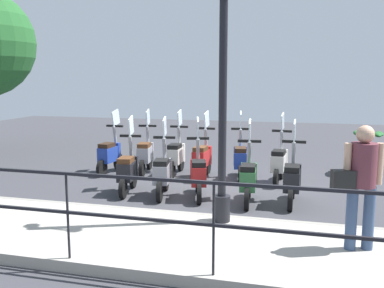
% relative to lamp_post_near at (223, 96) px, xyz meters
% --- Properties ---
extents(ground_plane, '(28.00, 28.00, 0.00)m').
position_rel_lamp_post_near_xyz_m(ground_plane, '(2.40, 0.64, -2.05)').
color(ground_plane, '#38383D').
extents(promenade_walkway, '(2.20, 20.00, 0.15)m').
position_rel_lamp_post_near_xyz_m(promenade_walkway, '(-0.75, 0.64, -1.98)').
color(promenade_walkway, '#A39E93').
rests_on(promenade_walkway, ground_plane).
extents(fence_railing, '(0.04, 16.03, 1.07)m').
position_rel_lamp_post_near_xyz_m(fence_railing, '(-1.80, 0.64, -1.14)').
color(fence_railing, black).
rests_on(fence_railing, promenade_walkway).
extents(lamp_post_near, '(0.26, 0.90, 4.29)m').
position_rel_lamp_post_near_xyz_m(lamp_post_near, '(0.00, 0.00, 0.00)').
color(lamp_post_near, black).
rests_on(lamp_post_near, promenade_walkway).
extents(pedestrian_with_bag, '(0.42, 0.63, 1.59)m').
position_rel_lamp_post_near_xyz_m(pedestrian_with_bag, '(-0.63, -1.87, -0.97)').
color(pedestrian_with_bag, '#384C70').
rests_on(pedestrian_with_bag, promenade_walkway).
extents(potted_palm, '(1.06, 0.66, 1.05)m').
position_rel_lamp_post_near_xyz_m(potted_palm, '(4.61, -2.66, -1.61)').
color(potted_palm, '#9E5B3D').
rests_on(potted_palm, ground_plane).
extents(scooter_near_0, '(1.23, 0.44, 1.54)m').
position_rel_lamp_post_near_xyz_m(scooter_near_0, '(1.65, -1.00, -1.57)').
color(scooter_near_0, black).
rests_on(scooter_near_0, ground_plane).
extents(scooter_near_1, '(1.23, 0.44, 1.54)m').
position_rel_lamp_post_near_xyz_m(scooter_near_1, '(1.52, -0.21, -1.57)').
color(scooter_near_1, black).
rests_on(scooter_near_1, ground_plane).
extents(scooter_near_2, '(1.21, 0.53, 1.54)m').
position_rel_lamp_post_near_xyz_m(scooter_near_2, '(1.64, 0.77, -1.57)').
color(scooter_near_2, black).
rests_on(scooter_near_2, ground_plane).
extents(scooter_near_3, '(1.23, 0.47, 1.54)m').
position_rel_lamp_post_near_xyz_m(scooter_near_3, '(1.59, 1.47, -1.57)').
color(scooter_near_3, black).
rests_on(scooter_near_3, ground_plane).
extents(scooter_near_4, '(1.23, 0.46, 1.54)m').
position_rel_lamp_post_near_xyz_m(scooter_near_4, '(1.63, 2.22, -1.57)').
color(scooter_near_4, black).
rests_on(scooter_near_4, ground_plane).
extents(scooter_far_0, '(1.23, 0.44, 1.54)m').
position_rel_lamp_post_near_xyz_m(scooter_far_0, '(3.23, -0.68, -1.57)').
color(scooter_far_0, black).
rests_on(scooter_far_0, ground_plane).
extents(scooter_far_1, '(1.23, 0.46, 1.54)m').
position_rel_lamp_post_near_xyz_m(scooter_far_1, '(3.39, 0.21, -1.57)').
color(scooter_far_1, black).
rests_on(scooter_far_1, ground_plane).
extents(scooter_far_2, '(1.23, 0.44, 1.54)m').
position_rel_lamp_post_near_xyz_m(scooter_far_2, '(3.29, 1.07, -1.57)').
color(scooter_far_2, black).
rests_on(scooter_far_2, ground_plane).
extents(scooter_far_3, '(1.23, 0.44, 1.54)m').
position_rel_lamp_post_near_xyz_m(scooter_far_3, '(3.47, 1.76, -1.57)').
color(scooter_far_3, black).
rests_on(scooter_far_3, ground_plane).
extents(scooter_far_4, '(1.23, 0.45, 1.54)m').
position_rel_lamp_post_near_xyz_m(scooter_far_4, '(3.44, 2.53, -1.57)').
color(scooter_far_4, black).
rests_on(scooter_far_4, ground_plane).
extents(scooter_far_5, '(1.23, 0.44, 1.54)m').
position_rel_lamp_post_near_xyz_m(scooter_far_5, '(3.21, 3.36, -1.57)').
color(scooter_far_5, black).
rests_on(scooter_far_5, ground_plane).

